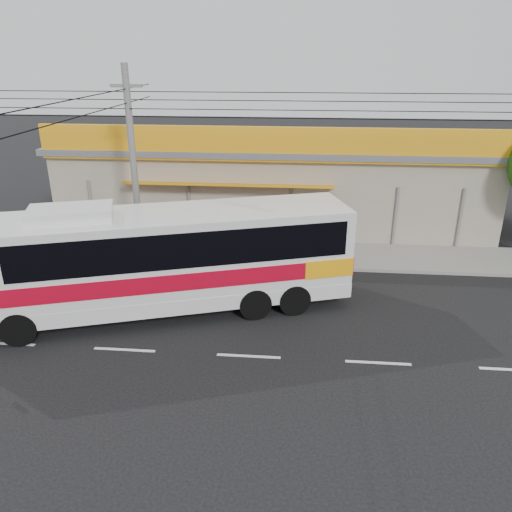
{
  "coord_description": "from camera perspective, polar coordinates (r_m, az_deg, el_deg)",
  "views": [
    {
      "loc": [
        1.44,
        -15.7,
        8.83
      ],
      "look_at": [
        -0.18,
        2.0,
        1.56
      ],
      "focal_mm": 35.0,
      "sensor_mm": 36.0,
      "label": 1
    }
  ],
  "objects": [
    {
      "name": "sidewalk",
      "position": [
        23.44,
        1.32,
        0.31
      ],
      "size": [
        30.0,
        3.2,
        0.15
      ],
      "primitive_type": "cube",
      "color": "gray",
      "rests_on": "ground"
    },
    {
      "name": "utility_pole",
      "position": [
        21.14,
        -14.44,
        16.59
      ],
      "size": [
        34.0,
        14.0,
        8.48
      ],
      "color": "#60605E",
      "rests_on": "ground"
    },
    {
      "name": "lane_markings",
      "position": [
        15.94,
        -0.85,
        -11.38
      ],
      "size": [
        50.0,
        0.12,
        0.01
      ],
      "primitive_type": null,
      "color": "silver",
      "rests_on": "ground"
    },
    {
      "name": "coach_bus",
      "position": [
        17.87,
        -10.19,
        0.15
      ],
      "size": [
        13.65,
        6.85,
        4.14
      ],
      "rotation": [
        0.0,
        0.0,
        0.31
      ],
      "color": "silver",
      "rests_on": "ground"
    },
    {
      "name": "ground",
      "position": [
        18.07,
        -0.01,
        -7.01
      ],
      "size": [
        120.0,
        120.0,
        0.0
      ],
      "primitive_type": "plane",
      "color": "black",
      "rests_on": "ground"
    },
    {
      "name": "storefront_building",
      "position": [
        28.04,
        2.15,
        8.77
      ],
      "size": [
        22.6,
        9.2,
        5.7
      ],
      "color": "gray",
      "rests_on": "ground"
    },
    {
      "name": "motorbike_red",
      "position": [
        25.82,
        -25.7,
        1.43
      ],
      "size": [
        1.9,
        1.1,
        0.94
      ],
      "primitive_type": "imported",
      "rotation": [
        0.0,
        0.0,
        1.29
      ],
      "color": "maroon",
      "rests_on": "sidewalk"
    },
    {
      "name": "motorbike_dark",
      "position": [
        24.66,
        -22.17,
        1.23
      ],
      "size": [
        1.82,
        1.03,
        1.06
      ],
      "primitive_type": "imported",
      "rotation": [
        0.0,
        0.0,
        1.9
      ],
      "color": "black",
      "rests_on": "sidewalk"
    }
  ]
}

